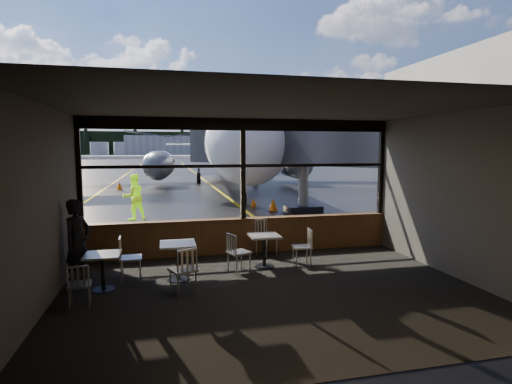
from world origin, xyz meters
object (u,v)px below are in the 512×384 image
object	(u,v)px
chair_near_n	(266,237)
chair_left_s	(79,285)
chair_near_w	(239,253)
cone_extra	(273,204)
airliner	(228,113)
ground_crew	(134,197)
jet_bridge	(303,158)
cafe_table_left	(103,272)
cafe_table_mid	(178,262)
chair_mid_s	(183,270)
passenger	(78,243)
cafe_table_near	(264,251)
chair_mid_w	(131,258)
cone_wing	(119,186)
cone_nose	(254,202)
chair_near_e	(302,247)

from	to	relation	value
chair_near_n	chair_left_s	xyz separation A→B (m)	(-3.99, -2.54, -0.08)
chair_near_w	cone_extra	distance (m)	9.08
airliner	ground_crew	size ratio (longest dim) A/B	20.22
chair_left_s	jet_bridge	bearing A→B (deg)	43.50
cafe_table_left	chair_left_s	xyz separation A→B (m)	(-0.27, -0.79, 0.04)
cafe_table_mid	chair_mid_s	size ratio (longest dim) A/B	0.86
chair_mid_s	ground_crew	world-z (taller)	ground_crew
chair_mid_s	chair_left_s	xyz separation A→B (m)	(-1.77, -0.24, -0.06)
cafe_table_mid	cafe_table_left	xyz separation A→B (m)	(-1.44, -0.28, -0.03)
chair_left_s	cafe_table_left	bearing A→B (deg)	64.49
chair_near_w	passenger	xyz separation A→B (m)	(-3.28, -0.07, 0.42)
cafe_table_near	chair_near_n	bearing A→B (deg)	72.60
chair_mid_s	ground_crew	xyz separation A→B (m)	(-1.46, 8.58, 0.43)
cafe_table_left	chair_mid_s	bearing A→B (deg)	-20.05
jet_bridge	ground_crew	distance (m)	6.92
chair_mid_s	cone_extra	world-z (taller)	chair_mid_s
chair_mid_w	cone_wing	distance (m)	19.93
cafe_table_near	chair_left_s	xyz separation A→B (m)	(-3.69, -1.58, 0.02)
chair_mid_s	cone_extra	bearing A→B (deg)	43.60
chair_near_w	ground_crew	bearing A→B (deg)	177.27
airliner	jet_bridge	bearing A→B (deg)	-82.20
chair_near_w	chair_mid_w	world-z (taller)	chair_mid_w
cafe_table_left	chair_mid_w	xyz separation A→B (m)	(0.48, 0.50, 0.11)
chair_near_n	chair_left_s	bearing A→B (deg)	3.84
jet_bridge	cone_wing	bearing A→B (deg)	124.02
cafe_table_near	chair_mid_s	size ratio (longest dim) A/B	0.82
ground_crew	chair_mid_s	bearing A→B (deg)	72.23
cone_nose	cone_extra	bearing A→B (deg)	-67.39
chair_left_s	cone_extra	bearing A→B (deg)	51.18
cafe_table_left	chair_near_e	xyz separation A→B (m)	(4.31, 0.71, 0.08)
airliner	chair_mid_s	xyz separation A→B (m)	(-4.63, -23.67, -5.03)
cone_nose	chair_left_s	bearing A→B (deg)	-116.54
cafe_table_mid	chair_near_n	distance (m)	2.71
cafe_table_mid	airliner	bearing A→B (deg)	78.40
chair_left_s	passenger	world-z (taller)	passenger
jet_bridge	chair_near_w	xyz separation A→B (m)	(-4.02, -7.15, -1.90)
chair_near_w	chair_near_n	bearing A→B (deg)	120.03
chair_left_s	ground_crew	distance (m)	8.84
cafe_table_near	cone_wing	xyz separation A→B (m)	(-5.18, 19.52, -0.10)
cafe_table_near	chair_near_e	bearing A→B (deg)	-4.78
cafe_table_near	cone_nose	world-z (taller)	cafe_table_near
ground_crew	cone_wing	size ratio (longest dim) A/B	3.23
cafe_table_mid	chair_left_s	xyz separation A→B (m)	(-1.71, -1.07, 0.00)
jet_bridge	cafe_table_left	world-z (taller)	jet_bridge
chair_mid_w	cone_wing	size ratio (longest dim) A/B	1.70
cafe_table_near	chair_near_e	size ratio (longest dim) A/B	0.86
chair_mid_s	chair_left_s	bearing A→B (deg)	166.23
cone_wing	cafe_table_near	bearing A→B (deg)	-75.15
cafe_table_left	chair_near_w	xyz separation A→B (m)	(2.77, 0.50, 0.09)
chair_left_s	cone_wing	size ratio (longest dim) A/B	1.44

